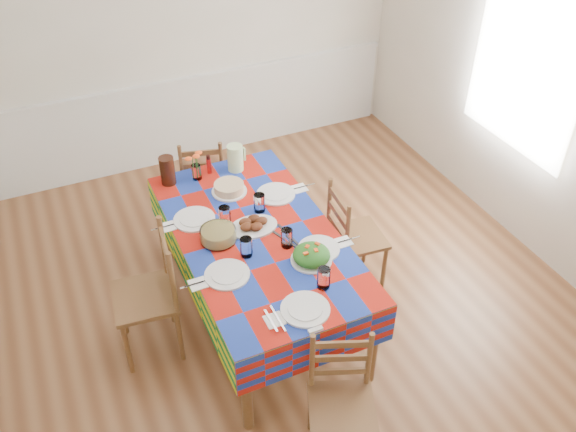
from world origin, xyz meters
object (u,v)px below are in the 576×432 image
Objects in this scene: chair_near at (341,402)px; chair_left at (151,296)px; green_pitcher at (235,158)px; chair_right at (353,238)px; tea_pitcher at (167,170)px; dining_table at (257,243)px; meat_platter at (253,225)px; chair_far at (203,181)px.

chair_left is (-0.82, 1.28, 0.06)m from chair_near.
green_pitcher is at bearing 137.68° from chair_left.
green_pitcher reaches higher than chair_right.
green_pitcher is 0.55m from tea_pitcher.
dining_table is 8.58× the size of tea_pitcher.
meat_platter is 1.41m from chair_near.
chair_right is (1.61, 0.01, -0.04)m from chair_left.
meat_platter is 0.40× the size of chair_far.
meat_platter is 0.90m from tea_pitcher.
chair_left is at bearing -174.46° from meat_platter.
green_pitcher is 0.23× the size of chair_right.
dining_table is at bearing 95.77° from chair_right.
chair_far is 0.95× the size of chair_right.
green_pitcher is 2.18m from chair_near.
meat_platter is 1.63× the size of green_pitcher.
chair_far is at bearing 112.58° from chair_near.
chair_far is (-0.03, 2.56, 0.00)m from chair_near.
chair_left reaches higher than chair_right.
chair_left is at bearing 73.56° from chair_far.
tea_pitcher is 1.55m from chair_right.
chair_right is at bearing -4.88° from meat_platter.
green_pitcher is at bearing 78.56° from meat_platter.
chair_near is (0.41, -2.16, -0.46)m from tea_pitcher.
chair_left reaches higher than chair_near.
chair_left is (-0.79, -1.28, 0.06)m from chair_far.
chair_far is 1.52m from chair_right.
chair_far is at bearing 46.15° from tea_pitcher.
tea_pitcher reaches higher than chair_far.
tea_pitcher is (-0.40, 0.88, 0.21)m from dining_table.
chair_near is (-0.14, -2.12, -0.46)m from green_pitcher.
chair_right is at bearing 138.01° from chair_far.
chair_near is at bearing 39.06° from chair_left.
green_pitcher is 0.25× the size of chair_far.
tea_pitcher is (-0.55, 0.04, 0.01)m from green_pitcher.
tea_pitcher reaches higher than meat_platter.
dining_table is at bearing -100.57° from green_pitcher.
chair_right reaches higher than meat_platter.
green_pitcher is (0.16, 0.77, 0.08)m from meat_platter.
meat_platter is at bearing -63.68° from tea_pitcher.
tea_pitcher is 0.25× the size of chair_right.
green_pitcher is 0.65m from chair_far.
chair_left is 1.08× the size of chair_right.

